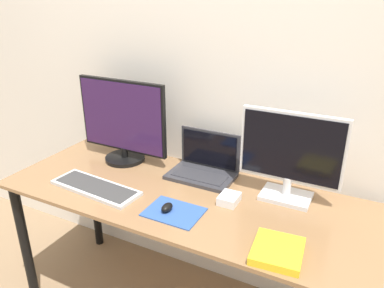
{
  "coord_description": "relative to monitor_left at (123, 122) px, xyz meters",
  "views": [
    {
      "loc": [
        0.73,
        -0.98,
        1.62
      ],
      "look_at": [
        0.0,
        0.43,
        0.95
      ],
      "focal_mm": 35.0,
      "sensor_mm": 36.0,
      "label": 1
    }
  ],
  "objects": [
    {
      "name": "book",
      "position": [
        0.96,
        -0.4,
        -0.2
      ],
      "size": [
        0.19,
        0.21,
        0.03
      ],
      "color": "yellow",
      "rests_on": "desk"
    },
    {
      "name": "power_brick",
      "position": [
        0.67,
        -0.15,
        -0.2
      ],
      "size": [
        0.08,
        0.1,
        0.04
      ],
      "color": "white",
      "rests_on": "desk"
    },
    {
      "name": "monitor_right",
      "position": [
        0.89,
        0.0,
        -0.01
      ],
      "size": [
        0.44,
        0.15,
        0.4
      ],
      "color": "silver",
      "rests_on": "desk"
    },
    {
      "name": "laptop",
      "position": [
        0.46,
        0.04,
        -0.16
      ],
      "size": [
        0.32,
        0.21,
        0.22
      ],
      "color": "#333338",
      "rests_on": "desk"
    },
    {
      "name": "monitor_left",
      "position": [
        0.0,
        0.0,
        0.0
      ],
      "size": [
        0.52,
        0.21,
        0.45
      ],
      "color": "black",
      "rests_on": "desk"
    },
    {
      "name": "desk",
      "position": [
        0.45,
        -0.18,
        -0.33
      ],
      "size": [
        1.7,
        0.66,
        0.74
      ],
      "color": "olive",
      "rests_on": "ground_plane"
    },
    {
      "name": "mousepad",
      "position": [
        0.5,
        -0.33,
        -0.22
      ],
      "size": [
        0.24,
        0.18,
        0.0
      ],
      "color": "#2D519E",
      "rests_on": "desk"
    },
    {
      "name": "keyboard",
      "position": [
        0.07,
        -0.33,
        -0.21
      ],
      "size": [
        0.46,
        0.19,
        0.02
      ],
      "color": "silver",
      "rests_on": "desk"
    },
    {
      "name": "mouse",
      "position": [
        0.47,
        -0.34,
        -0.2
      ],
      "size": [
        0.04,
        0.06,
        0.03
      ],
      "color": "black",
      "rests_on": "mousepad"
    },
    {
      "name": "wall_back",
      "position": [
        0.45,
        0.21,
        0.29
      ],
      "size": [
        7.0,
        0.05,
        2.5
      ],
      "color": "silver",
      "rests_on": "ground_plane"
    }
  ]
}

